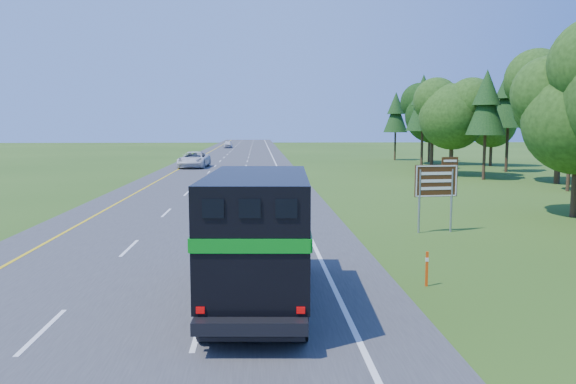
{
  "coord_description": "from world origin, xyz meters",
  "views": [
    {
      "loc": [
        3.26,
        -11.01,
        4.85
      ],
      "look_at": [
        4.67,
        15.24,
        1.72
      ],
      "focal_mm": 35.0,
      "sensor_mm": 36.0,
      "label": 1
    }
  ],
  "objects_px": {
    "far_car": "(228,144)",
    "horse_truck": "(259,233)",
    "exit_sign": "(437,184)",
    "white_suv": "(194,160)"
  },
  "relations": [
    {
      "from": "horse_truck",
      "to": "far_car",
      "type": "bearing_deg",
      "value": 96.63
    },
    {
      "from": "white_suv",
      "to": "exit_sign",
      "type": "bearing_deg",
      "value": -64.88
    },
    {
      "from": "white_suv",
      "to": "far_car",
      "type": "height_order",
      "value": "white_suv"
    },
    {
      "from": "far_car",
      "to": "exit_sign",
      "type": "xyz_separation_m",
      "value": [
        14.47,
        -96.66,
        1.41
      ]
    },
    {
      "from": "horse_truck",
      "to": "exit_sign",
      "type": "bearing_deg",
      "value": 53.85
    },
    {
      "from": "horse_truck",
      "to": "exit_sign",
      "type": "relative_size",
      "value": 2.38
    },
    {
      "from": "horse_truck",
      "to": "white_suv",
      "type": "xyz_separation_m",
      "value": [
        -7.34,
        49.76,
        -1.0
      ]
    },
    {
      "from": "horse_truck",
      "to": "white_suv",
      "type": "relative_size",
      "value": 1.25
    },
    {
      "from": "far_car",
      "to": "horse_truck",
      "type": "bearing_deg",
      "value": -87.48
    },
    {
      "from": "horse_truck",
      "to": "far_car",
      "type": "relative_size",
      "value": 1.79
    }
  ]
}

